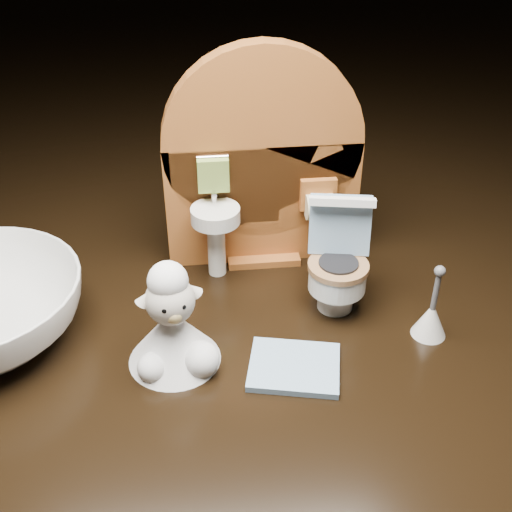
{
  "coord_description": "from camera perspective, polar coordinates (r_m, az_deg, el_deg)",
  "views": [
    {
      "loc": [
        -0.05,
        -0.31,
        0.25
      ],
      "look_at": [
        -0.01,
        -0.0,
        0.05
      ],
      "focal_mm": 45.0,
      "sensor_mm": 36.0,
      "label": 1
    }
  ],
  "objects": [
    {
      "name": "toy_toilet",
      "position": [
        0.4,
        7.24,
        -0.83
      ],
      "size": [
        0.04,
        0.05,
        0.07
      ],
      "rotation": [
        0.0,
        0.0,
        -0.19
      ],
      "color": "white",
      "rests_on": "ground"
    },
    {
      "name": "plush_lamb",
      "position": [
        0.36,
        -7.37,
        -6.48
      ],
      "size": [
        0.05,
        0.05,
        0.07
      ],
      "rotation": [
        0.0,
        0.0,
        0.2
      ],
      "color": "white",
      "rests_on": "ground"
    },
    {
      "name": "toilet_brush",
      "position": [
        0.4,
        15.29,
        -5.25
      ],
      "size": [
        0.02,
        0.02,
        0.05
      ],
      "color": "white",
      "rests_on": "ground"
    },
    {
      "name": "bath_mat",
      "position": [
        0.37,
        3.42,
        -9.81
      ],
      "size": [
        0.06,
        0.05,
        0.0
      ],
      "primitive_type": "cube",
      "rotation": [
        0.0,
        0.0,
        -0.23
      ],
      "color": "#83A8C7",
      "rests_on": "ground"
    },
    {
      "name": "backdrop_panel",
      "position": [
        0.42,
        0.49,
        7.48
      ],
      "size": [
        0.13,
        0.05,
        0.15
      ],
      "color": "#9C5422",
      "rests_on": "ground"
    }
  ]
}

